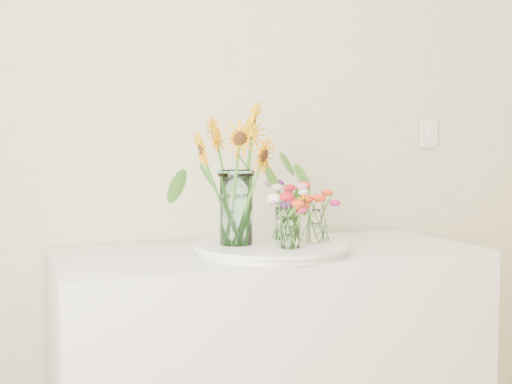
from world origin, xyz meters
The scene contains 10 objects.
counter centered at (-0.50, 1.93, 0.45)m, with size 1.40×0.60×0.90m, color white.
tray centered at (-0.52, 1.86, 0.91)m, with size 0.48×0.48×0.03m, color white.
mason_jar centered at (-0.64, 1.89, 1.05)m, with size 0.11×0.11×0.25m, color #B8ECE0.
sunflower_bouquet centered at (-0.64, 1.89, 1.15)m, with size 0.47×0.47×0.45m, color #EC9F04, non-canonical shape.
small_vase_a centered at (-0.51, 1.76, 0.98)m, with size 0.06×0.06×0.10m, color white.
wildflower_posy_a centered at (-0.51, 1.76, 1.02)m, with size 0.19×0.19×0.19m, color #FF3E16, non-canonical shape.
small_vase_b centered at (-0.37, 1.85, 0.98)m, with size 0.08×0.08×0.11m, color white, non-canonical shape.
wildflower_posy_b centered at (-0.37, 1.85, 1.03)m, with size 0.22×0.22×0.20m, color #FF3E16, non-canonical shape.
small_vase_c centered at (-0.44, 1.94, 0.98)m, with size 0.07×0.07×0.12m, color white.
wildflower_posy_c centered at (-0.44, 1.94, 1.03)m, with size 0.18×0.18×0.21m, color #FF3E16, non-canonical shape.
Camera 1 is at (-1.32, -0.03, 1.24)m, focal length 45.00 mm.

